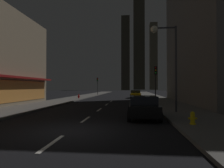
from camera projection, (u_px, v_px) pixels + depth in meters
ground_plane at (118, 97)px, 40.82m from camera, size 78.00×136.00×0.10m
sidewalk_right at (152, 96)px, 40.14m from camera, size 4.00×76.00×0.15m
sidewalk_left at (85, 96)px, 41.51m from camera, size 4.00×76.00×0.15m
lane_marking_center at (99, 110)px, 17.34m from camera, size 0.16×23.00×0.01m
skyscraper_distant_tall at (126, 54)px, 125.66m from camera, size 5.31×7.57×47.03m
skyscraper_distant_mid at (139, 41)px, 149.34m from camera, size 8.35×7.43×73.82m
skyscraper_distant_short at (153, 56)px, 143.69m from camera, size 5.29×6.67×49.00m
car_parked_near at (143, 107)px, 12.58m from camera, size 1.98×4.24×1.45m
car_parked_far at (135, 94)px, 35.53m from camera, size 1.98×4.24×1.45m
fire_hydrant_yellow_near at (193, 118)px, 9.79m from camera, size 0.42×0.30×0.65m
fire_hydrant_far_left at (79, 96)px, 32.57m from camera, size 0.42×0.30×0.65m
traffic_light_near_right at (156, 76)px, 21.50m from camera, size 0.32×0.48×4.20m
traffic_light_far_left at (97, 82)px, 48.36m from camera, size 0.32×0.48×4.20m
street_lamp_right at (165, 47)px, 14.88m from camera, size 1.96×0.56×6.58m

